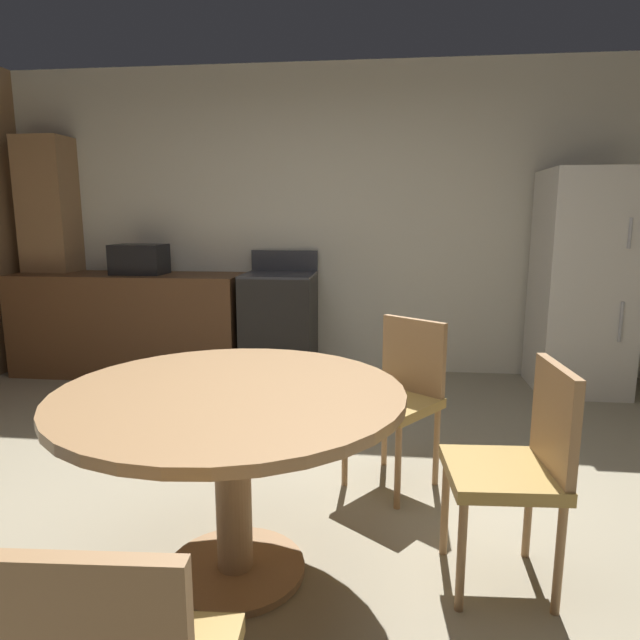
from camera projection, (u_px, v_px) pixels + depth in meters
ground_plane at (264, 533)px, 2.47m from camera, size 14.00×14.00×0.00m
wall_back at (327, 222)px, 4.98m from camera, size 6.09×0.12×2.70m
kitchen_counter at (130, 324)px, 4.94m from camera, size 2.02×0.60×0.90m
pantry_column at (53, 255)px, 5.10m from camera, size 0.44×0.36×2.10m
oven_range at (280, 325)px, 4.79m from camera, size 0.60×0.60×1.10m
refrigerator at (582, 283)px, 4.39m from camera, size 0.68×0.68×1.76m
microwave at (140, 259)px, 4.82m from camera, size 0.44×0.32×0.26m
dining_table at (231, 427)px, 2.09m from camera, size 1.31×1.31×0.76m
chair_northeast at (400, 391)px, 2.88m from camera, size 0.56×0.56×0.87m
chair_east at (520, 461)px, 2.05m from camera, size 0.42×0.42×0.87m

